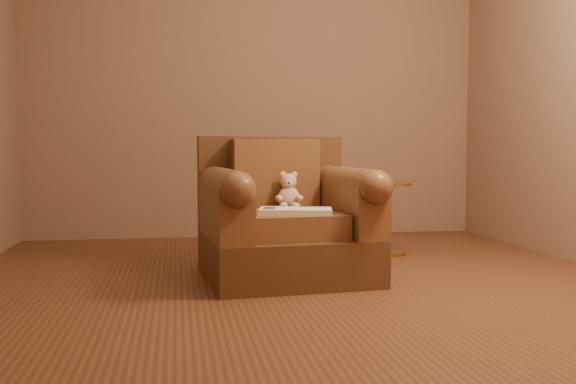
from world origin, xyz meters
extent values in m
plane|color=brown|center=(0.00, 0.00, 0.00)|extent=(4.00, 4.00, 0.00)
cube|color=#81644F|center=(0.00, 2.00, 1.35)|extent=(4.00, 0.02, 2.70)
cube|color=#4E301A|center=(-0.05, 0.11, 0.13)|extent=(1.04, 0.99, 0.27)
cube|color=#4E301A|center=(-0.09, 0.51, 0.57)|extent=(0.96, 0.18, 0.59)
cube|color=brown|center=(-0.05, 0.06, 0.34)|extent=(0.61, 0.72, 0.14)
cube|color=brown|center=(-0.08, 0.39, 0.63)|extent=(0.57, 0.20, 0.43)
cube|color=brown|center=(-0.43, 0.02, 0.42)|extent=(0.26, 0.83, 0.31)
cube|color=brown|center=(0.34, 0.09, 0.42)|extent=(0.26, 0.83, 0.31)
cylinder|color=brown|center=(-0.43, 0.02, 0.57)|extent=(0.26, 0.83, 0.19)
cylinder|color=brown|center=(0.34, 0.09, 0.57)|extent=(0.26, 0.83, 0.19)
ellipsoid|color=#D6AB95|center=(-0.01, 0.24, 0.48)|extent=(0.14, 0.12, 0.14)
sphere|color=#D6AB95|center=(-0.01, 0.25, 0.58)|extent=(0.10, 0.10, 0.10)
ellipsoid|color=#D6AB95|center=(-0.05, 0.26, 0.62)|extent=(0.04, 0.02, 0.04)
ellipsoid|color=#D6AB95|center=(0.02, 0.25, 0.62)|extent=(0.04, 0.02, 0.04)
ellipsoid|color=beige|center=(-0.02, 0.20, 0.57)|extent=(0.05, 0.03, 0.04)
sphere|color=black|center=(-0.02, 0.19, 0.58)|extent=(0.01, 0.01, 0.01)
ellipsoid|color=#D6AB95|center=(-0.08, 0.19, 0.48)|extent=(0.05, 0.09, 0.05)
ellipsoid|color=#D6AB95|center=(0.04, 0.18, 0.48)|extent=(0.05, 0.09, 0.05)
ellipsoid|color=#D6AB95|center=(-0.06, 0.16, 0.43)|extent=(0.05, 0.09, 0.05)
ellipsoid|color=#D6AB95|center=(0.01, 0.16, 0.43)|extent=(0.05, 0.09, 0.05)
cube|color=beige|center=(-0.03, -0.09, 0.43)|extent=(0.46, 0.33, 0.03)
cube|color=white|center=(-0.13, -0.07, 0.44)|extent=(0.25, 0.29, 0.00)
cube|color=white|center=(0.07, -0.11, 0.44)|extent=(0.25, 0.29, 0.00)
cube|color=beige|center=(-0.03, -0.09, 0.44)|extent=(0.06, 0.25, 0.00)
cube|color=#0F1638|center=(-0.18, -0.06, 0.44)|extent=(0.08, 0.10, 0.00)
cube|color=slate|center=(0.09, -0.03, 0.44)|extent=(0.19, 0.09, 0.00)
cylinder|color=gold|center=(0.82, 0.84, 0.01)|extent=(0.30, 0.30, 0.02)
cylinder|color=gold|center=(0.82, 0.84, 0.27)|extent=(0.03, 0.03, 0.49)
cylinder|color=gold|center=(0.82, 0.84, 0.52)|extent=(0.38, 0.38, 0.02)
cylinder|color=gold|center=(0.82, 0.84, 0.51)|extent=(0.03, 0.03, 0.02)
camera|label=1|loc=(-0.70, -3.67, 0.79)|focal=40.00mm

